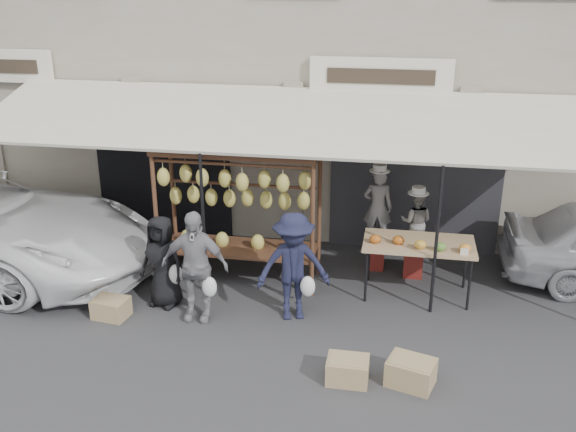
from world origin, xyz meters
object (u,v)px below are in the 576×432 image
(vendor_left, at_px, (378,207))
(customer_mid, at_px, (195,266))
(banana_rack, at_px, (238,190))
(customer_right, at_px, (293,267))
(customer_left, at_px, (162,261))
(crate_near_a, at_px, (348,370))
(crate_far, at_px, (111,308))
(crate_near_b, at_px, (411,372))
(produce_table, at_px, (419,245))
(vendor_right, at_px, (416,222))

(vendor_left, bearing_deg, customer_mid, 40.89)
(banana_rack, bearing_deg, customer_right, -44.43)
(customer_left, distance_m, crate_near_a, 3.34)
(vendor_left, distance_m, customer_left, 3.65)
(customer_mid, bearing_deg, crate_far, -171.90)
(customer_left, bearing_deg, crate_near_b, -7.23)
(customer_right, bearing_deg, vendor_left, 43.71)
(customer_left, bearing_deg, vendor_left, 44.49)
(crate_far, bearing_deg, crate_near_b, -11.57)
(banana_rack, height_order, crate_far, banana_rack)
(produce_table, bearing_deg, customer_left, -165.77)
(produce_table, distance_m, crate_near_b, 2.47)
(customer_right, relative_size, crate_near_a, 3.17)
(customer_left, distance_m, customer_right, 2.01)
(banana_rack, relative_size, customer_mid, 1.55)
(vendor_right, xyz_separation_m, customer_right, (-1.74, -1.72, -0.15))
(vendor_right, xyz_separation_m, customer_left, (-3.75, -1.68, -0.25))
(vendor_right, bearing_deg, vendor_left, -9.57)
(customer_mid, relative_size, crate_far, 3.40)
(produce_table, bearing_deg, crate_far, -161.60)
(customer_mid, relative_size, customer_right, 1.02)
(crate_far, bearing_deg, banana_rack, 44.20)
(banana_rack, relative_size, crate_near_a, 5.02)
(customer_left, height_order, crate_near_a, customer_left)
(vendor_right, xyz_separation_m, customer_mid, (-3.14, -1.98, -0.13))
(customer_mid, distance_m, crate_near_a, 2.70)
(vendor_left, xyz_separation_m, crate_near_b, (0.61, -3.28, -0.94))
(customer_mid, xyz_separation_m, crate_near_a, (2.33, -1.18, -0.68))
(vendor_left, relative_size, crate_near_b, 2.39)
(banana_rack, distance_m, customer_left, 1.62)
(crate_near_a, bearing_deg, vendor_left, 87.18)
(vendor_left, relative_size, customer_left, 0.93)
(produce_table, bearing_deg, crate_near_a, -109.17)
(banana_rack, distance_m, vendor_left, 2.38)
(crate_near_b, bearing_deg, crate_near_a, -174.77)
(vendor_left, distance_m, crate_near_a, 3.49)
(customer_left, bearing_deg, customer_mid, -12.58)
(banana_rack, height_order, vendor_left, banana_rack)
(produce_table, distance_m, crate_far, 4.74)
(crate_near_b, bearing_deg, customer_mid, 160.36)
(crate_near_a, distance_m, crate_near_b, 0.78)
(customer_left, height_order, crate_near_b, customer_left)
(produce_table, height_order, crate_near_a, produce_table)
(produce_table, relative_size, crate_near_a, 3.28)
(vendor_left, height_order, customer_left, vendor_left)
(vendor_right, distance_m, crate_near_b, 3.19)
(customer_left, bearing_deg, banana_rack, 61.15)
(vendor_right, relative_size, crate_near_a, 2.05)
(crate_near_a, relative_size, crate_near_b, 0.93)
(crate_near_a, height_order, crate_near_b, crate_near_b)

